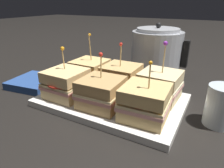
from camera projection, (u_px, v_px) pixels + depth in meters
ground_plane at (112, 103)px, 0.56m from camera, size 6.00×6.00×0.00m
serving_platter at (112, 100)px, 0.55m from camera, size 0.38×0.25×0.02m
sandwich_front_left at (66, 84)px, 0.54m from camera, size 0.11×0.11×0.14m
sandwich_front_center at (102, 93)px, 0.49m from camera, size 0.11×0.11×0.14m
sandwich_front_right at (145, 102)px, 0.44m from camera, size 0.11×0.11×0.14m
sandwich_back_left at (90, 72)px, 0.63m from camera, size 0.10×0.11×0.16m
sandwich_back_center at (121, 78)px, 0.58m from camera, size 0.10×0.11×0.14m
sandwich_back_right at (160, 86)px, 0.53m from camera, size 0.11×0.11×0.16m
kettle_steel at (156, 52)px, 0.77m from camera, size 0.21×0.19×0.19m
drinking_glass at (221, 106)px, 0.44m from camera, size 0.07×0.07×0.09m
napkin_stack at (35, 82)px, 0.67m from camera, size 0.15×0.15×0.02m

